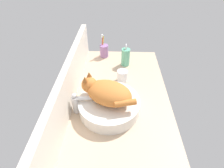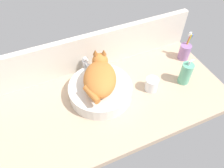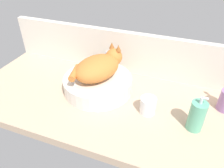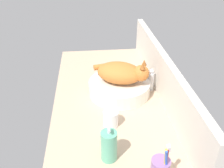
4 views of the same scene
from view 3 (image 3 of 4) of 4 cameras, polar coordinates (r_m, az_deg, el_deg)
The scene contains 7 objects.
ground_plane at distance 110.05cm, azimuth -3.49°, elevation -4.31°, with size 131.94×61.68×4.00cm, color tan.
backsplash_panel at distance 125.15cm, azimuth 1.71°, elevation 8.63°, with size 131.94×3.60×23.94cm, color silver.
sink_basin at distance 111.54cm, azimuth -3.71°, elevation 0.06°, with size 34.55×34.55×7.66cm, color silver.
cat at distance 107.18cm, azimuth -3.40°, elevation 4.58°, with size 25.23×30.18×14.00cm.
faucet at distance 123.82cm, azimuth -1.21°, elevation 5.88°, with size 3.88×11.86×13.60cm.
soap_dispenser at distance 94.99cm, azimuth 21.26°, elevation -7.78°, with size 6.53×6.53×16.72cm.
water_glass at distance 99.32cm, azimuth 9.36°, elevation -5.72°, with size 7.23×7.23×7.89cm.
Camera 3 is at (36.52, -76.85, 67.79)cm, focal length 35.00 mm.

